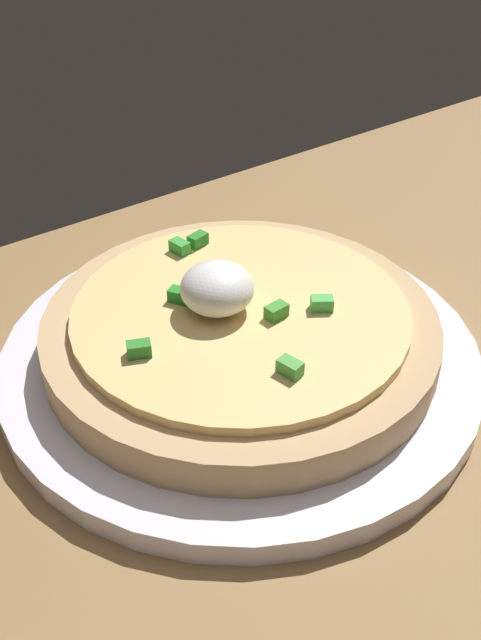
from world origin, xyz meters
TOP-DOWN VIEW (x-y plane):
  - dining_table at (0.00, 0.00)cm, footprint 93.71×65.20cm
  - plate at (4.82, -10.18)cm, footprint 28.74×28.74cm
  - pizza at (4.86, -10.21)cm, footprint 23.30×23.30cm

SIDE VIEW (x-z plane):
  - dining_table at x=0.00cm, z-range 0.00..2.71cm
  - plate at x=4.82cm, z-range 2.71..4.14cm
  - pizza at x=4.86cm, z-range 2.78..8.46cm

